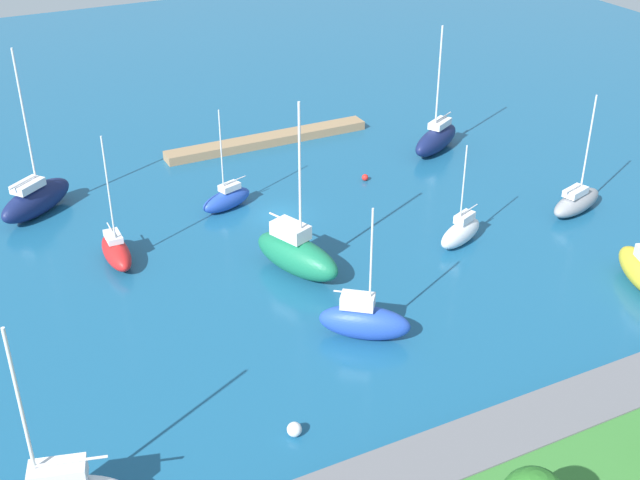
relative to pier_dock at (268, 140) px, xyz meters
name	(u,v)px	position (x,y,z in m)	size (l,w,h in m)	color
water	(279,215)	(5.48, 14.93, -0.44)	(160.00, 160.00, 0.00)	#19567F
pier_dock	(268,140)	(0.00, 0.00, 0.00)	(21.60, 2.08, 0.88)	#997A56
breakwater	(510,437)	(5.48, 46.49, 0.26)	(62.79, 3.87, 1.40)	slate
sailboat_navy_east_end	(36,199)	(23.95, 5.38, 1.02)	(7.69, 6.69, 14.46)	#141E4C
sailboat_blue_off_beacon	(227,199)	(9.01, 11.79, 0.52)	(5.31, 3.19, 9.18)	#2347B2
sailboat_gray_by_breakwater	(577,201)	(-17.69, 25.93, 0.60)	(6.62, 3.74, 10.53)	gray
sailboat_green_far_south	(297,254)	(8.10, 24.10, 1.19)	(5.42, 8.38, 13.76)	#19724C
sailboat_red_mid_basin	(116,251)	(19.94, 16.52, 0.58)	(1.92, 5.54, 10.64)	red
sailboat_white_lone_north	(461,232)	(-5.57, 26.00, 0.63)	(5.27, 3.37, 8.65)	white
sailboat_navy_west_end	(436,139)	(-14.30, 9.31, 0.92)	(7.65, 5.56, 12.77)	#141E4C
sailboat_blue_center_basin	(364,321)	(7.66, 33.67, 0.91)	(6.17, 5.45, 9.79)	#2347B2
mooring_buoy_white	(294,429)	(15.87, 40.22, 0.00)	(0.88, 0.88, 0.88)	white
mooring_buoy_red	(365,177)	(-4.58, 12.15, -0.13)	(0.62, 0.62, 0.62)	red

